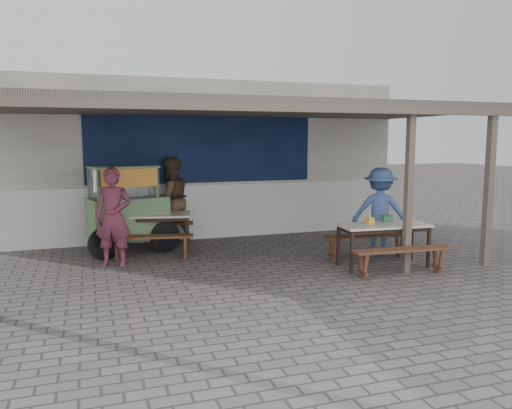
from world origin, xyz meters
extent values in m
plane|color=#5F5956|center=(0.00, 0.00, 0.00)|extent=(60.00, 60.00, 0.00)
cube|color=silver|center=(0.00, 3.60, 1.75)|extent=(9.00, 1.20, 3.50)
cube|color=silver|center=(0.00, 2.97, 0.60)|extent=(9.00, 0.10, 1.20)
cube|color=#10214B|center=(-0.20, 2.98, 2.05)|extent=(5.00, 0.03, 1.60)
cube|color=#635A55|center=(0.00, 1.00, 2.75)|extent=(9.00, 4.20, 0.12)
cube|color=#6A5E50|center=(0.00, -1.05, 2.65)|extent=(9.00, 0.12, 0.12)
cube|color=#6A5E50|center=(3.90, -1.00, 1.35)|extent=(0.12, 0.12, 2.70)
cube|color=#6A5E50|center=(2.35, -0.90, 1.35)|extent=(0.11, 0.11, 2.70)
cube|color=beige|center=(-1.43, 2.01, 0.73)|extent=(1.55, 1.04, 0.04)
cube|color=black|center=(-1.43, 2.01, 0.67)|extent=(1.43, 0.92, 0.06)
cube|color=black|center=(-2.13, 1.83, 0.35)|extent=(0.05, 0.05, 0.71)
cube|color=black|center=(-0.85, 1.57, 0.35)|extent=(0.05, 0.05, 0.71)
cube|color=black|center=(-2.01, 2.46, 0.35)|extent=(0.05, 0.05, 0.71)
cube|color=black|center=(-0.72, 2.20, 0.35)|extent=(0.05, 0.05, 0.71)
cube|color=brown|center=(-1.57, 1.31, 0.43)|extent=(1.55, 0.58, 0.04)
cube|color=brown|center=(-2.17, 1.44, 0.21)|extent=(0.10, 0.28, 0.41)
cube|color=brown|center=(-0.97, 1.19, 0.21)|extent=(0.10, 0.28, 0.41)
cube|color=brown|center=(-1.29, 2.71, 0.43)|extent=(1.55, 0.58, 0.04)
cube|color=brown|center=(-1.89, 2.84, 0.21)|extent=(0.10, 0.28, 0.41)
cube|color=brown|center=(-0.69, 2.59, 0.21)|extent=(0.10, 0.28, 0.41)
cube|color=beige|center=(2.18, -0.48, 0.73)|extent=(1.60, 0.76, 0.04)
cube|color=black|center=(2.18, -0.48, 0.67)|extent=(1.49, 0.65, 0.06)
cube|color=black|center=(1.44, -0.69, 0.35)|extent=(0.05, 0.05, 0.71)
cube|color=black|center=(2.87, -0.80, 0.35)|extent=(0.05, 0.05, 0.71)
cube|color=black|center=(1.48, -0.16, 0.35)|extent=(0.05, 0.05, 0.71)
cube|color=black|center=(2.91, -0.26, 0.35)|extent=(0.05, 0.05, 0.71)
cube|color=brown|center=(2.13, -1.08, 0.43)|extent=(1.67, 0.40, 0.04)
cube|color=brown|center=(1.46, -1.03, 0.21)|extent=(0.07, 0.28, 0.41)
cube|color=brown|center=(2.81, -1.13, 0.21)|extent=(0.07, 0.28, 0.41)
cube|color=brown|center=(2.22, 0.12, 0.43)|extent=(1.67, 0.40, 0.04)
cube|color=brown|center=(1.54, 0.17, 0.21)|extent=(0.07, 0.28, 0.41)
cube|color=brown|center=(2.90, 0.08, 0.21)|extent=(0.07, 0.28, 0.41)
cube|color=#61875A|center=(-1.91, 2.11, 0.70)|extent=(1.59, 1.08, 0.75)
cube|color=#61875A|center=(-1.91, 2.11, 0.30)|extent=(1.53, 1.03, 0.05)
cylinder|color=black|center=(-2.39, 1.57, 0.30)|extent=(0.60, 0.20, 0.60)
cylinder|color=black|center=(-1.24, 1.86, 0.30)|extent=(0.60, 0.20, 0.60)
cube|color=silver|center=(-1.96, 2.10, 1.37)|extent=(1.31, 0.91, 0.59)
cube|color=#61875A|center=(-1.96, 2.10, 1.67)|extent=(1.36, 0.96, 0.04)
cube|color=#E04034|center=(-1.88, 1.76, 1.48)|extent=(1.05, 0.28, 0.35)
cylinder|color=black|center=(-1.07, 2.32, 1.02)|extent=(0.74, 0.22, 0.04)
imported|color=brown|center=(-2.23, 1.09, 0.86)|extent=(0.73, 0.60, 1.73)
imported|color=brown|center=(-0.97, 2.75, 0.91)|extent=(1.05, 0.92, 1.82)
imported|color=#415B9A|center=(2.65, 0.38, 0.83)|extent=(1.24, 1.12, 1.67)
cube|color=gold|center=(1.95, -0.40, 0.81)|extent=(0.13, 0.13, 0.12)
cube|color=#2E673E|center=(2.37, -0.28, 0.81)|extent=(0.19, 0.14, 0.12)
cylinder|color=silver|center=(-1.23, 2.13, 0.80)|extent=(0.08, 0.08, 0.09)
imported|color=silver|center=(-1.63, 2.14, 0.78)|extent=(0.23, 0.23, 0.05)
camera|label=1|loc=(-2.62, -7.79, 2.20)|focal=35.00mm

